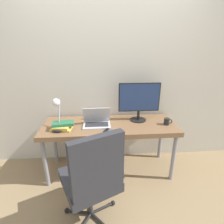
{
  "coord_description": "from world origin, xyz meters",
  "views": [
    {
      "loc": [
        -0.12,
        -1.76,
        1.68
      ],
      "look_at": [
        0.03,
        0.28,
        0.9
      ],
      "focal_mm": 28.0,
      "sensor_mm": 36.0,
      "label": 1
    }
  ],
  "objects_px": {
    "monitor": "(139,100)",
    "game_controller": "(58,130)",
    "desk_lamp": "(58,109)",
    "mug": "(167,121)",
    "laptop": "(97,121)",
    "office_chair": "(92,176)",
    "book_stack": "(62,126)"
  },
  "relations": [
    {
      "from": "monitor",
      "to": "laptop",
      "type": "bearing_deg",
      "value": -168.08
    },
    {
      "from": "laptop",
      "to": "desk_lamp",
      "type": "xyz_separation_m",
      "value": [
        -0.46,
        -0.05,
        0.2
      ]
    },
    {
      "from": "book_stack",
      "to": "laptop",
      "type": "bearing_deg",
      "value": 11.94
    },
    {
      "from": "desk_lamp",
      "to": "laptop",
      "type": "bearing_deg",
      "value": 6.48
    },
    {
      "from": "game_controller",
      "to": "book_stack",
      "type": "bearing_deg",
      "value": 59.16
    },
    {
      "from": "laptop",
      "to": "monitor",
      "type": "xyz_separation_m",
      "value": [
        0.56,
        0.12,
        0.24
      ]
    },
    {
      "from": "office_chair",
      "to": "book_stack",
      "type": "height_order",
      "value": "office_chair"
    },
    {
      "from": "desk_lamp",
      "to": "book_stack",
      "type": "relative_size",
      "value": 1.37
    },
    {
      "from": "laptop",
      "to": "desk_lamp",
      "type": "distance_m",
      "value": 0.5
    },
    {
      "from": "monitor",
      "to": "book_stack",
      "type": "xyz_separation_m",
      "value": [
        -0.98,
        -0.21,
        -0.25
      ]
    },
    {
      "from": "desk_lamp",
      "to": "mug",
      "type": "distance_m",
      "value": 1.38
    },
    {
      "from": "book_stack",
      "to": "monitor",
      "type": "bearing_deg",
      "value": 11.93
    },
    {
      "from": "office_chair",
      "to": "game_controller",
      "type": "bearing_deg",
      "value": 123.43
    },
    {
      "from": "laptop",
      "to": "office_chair",
      "type": "relative_size",
      "value": 0.33
    },
    {
      "from": "monitor",
      "to": "game_controller",
      "type": "xyz_separation_m",
      "value": [
        -1.02,
        -0.27,
        -0.27
      ]
    },
    {
      "from": "monitor",
      "to": "office_chair",
      "type": "relative_size",
      "value": 0.52
    },
    {
      "from": "office_chair",
      "to": "mug",
      "type": "bearing_deg",
      "value": 37.97
    },
    {
      "from": "desk_lamp",
      "to": "office_chair",
      "type": "xyz_separation_m",
      "value": [
        0.42,
        -0.73,
        -0.39
      ]
    },
    {
      "from": "laptop",
      "to": "book_stack",
      "type": "distance_m",
      "value": 0.43
    },
    {
      "from": "desk_lamp",
      "to": "book_stack",
      "type": "height_order",
      "value": "desk_lamp"
    },
    {
      "from": "desk_lamp",
      "to": "monitor",
      "type": "bearing_deg",
      "value": 9.51
    },
    {
      "from": "monitor",
      "to": "desk_lamp",
      "type": "distance_m",
      "value": 1.04
    },
    {
      "from": "mug",
      "to": "monitor",
      "type": "bearing_deg",
      "value": 153.43
    },
    {
      "from": "office_chair",
      "to": "game_controller",
      "type": "xyz_separation_m",
      "value": [
        -0.42,
        0.64,
        0.16
      ]
    },
    {
      "from": "monitor",
      "to": "desk_lamp",
      "type": "xyz_separation_m",
      "value": [
        -1.02,
        -0.17,
        -0.04
      ]
    },
    {
      "from": "game_controller",
      "to": "office_chair",
      "type": "bearing_deg",
      "value": -56.57
    },
    {
      "from": "monitor",
      "to": "book_stack",
      "type": "distance_m",
      "value": 1.04
    },
    {
      "from": "monitor",
      "to": "book_stack",
      "type": "bearing_deg",
      "value": -168.07
    },
    {
      "from": "laptop",
      "to": "desk_lamp",
      "type": "height_order",
      "value": "desk_lamp"
    },
    {
      "from": "monitor",
      "to": "book_stack",
      "type": "relative_size",
      "value": 1.91
    },
    {
      "from": "monitor",
      "to": "office_chair",
      "type": "distance_m",
      "value": 1.17
    },
    {
      "from": "office_chair",
      "to": "monitor",
      "type": "bearing_deg",
      "value": 56.39
    }
  ]
}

